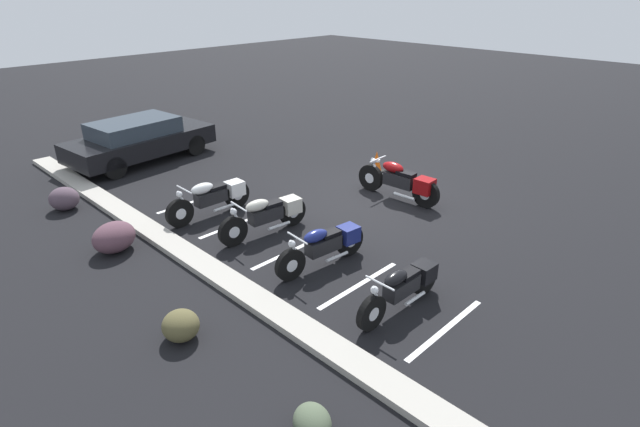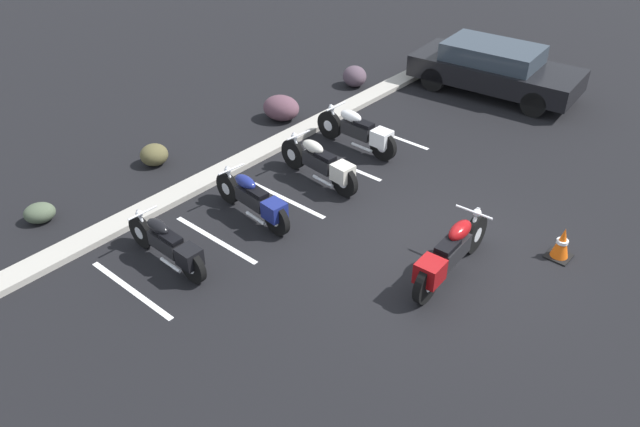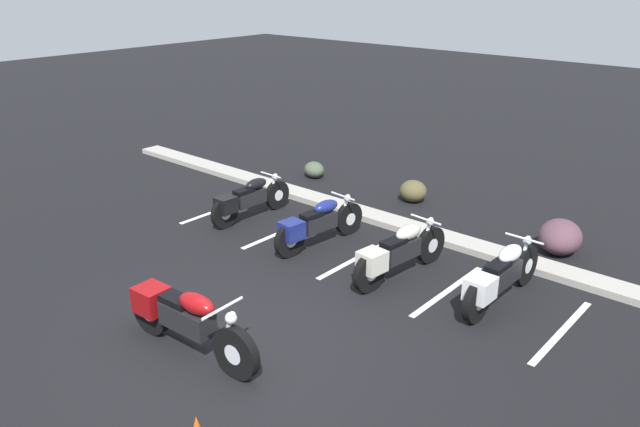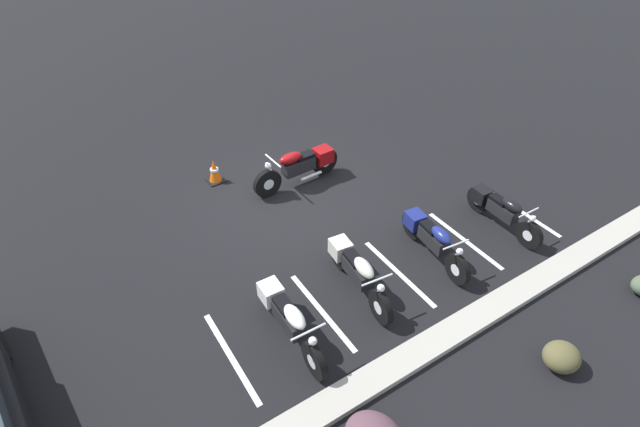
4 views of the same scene
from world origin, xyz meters
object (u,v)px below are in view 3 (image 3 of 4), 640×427
motorcycle_maroon_featured (184,318)px  landscape_rock_0 (314,170)px  parked_bike_2 (397,253)px  parked_bike_3 (500,277)px  parked_bike_0 (248,199)px  parked_bike_1 (316,224)px  landscape_rock_2 (560,237)px  landscape_rock_1 (413,191)px

motorcycle_maroon_featured → landscape_rock_0: size_ratio=4.12×
parked_bike_2 → parked_bike_3: 1.66m
parked_bike_0 → parked_bike_2: 3.71m
motorcycle_maroon_featured → parked_bike_2: bearing=72.3°
parked_bike_1 → landscape_rock_2: (3.44, 2.61, -0.13)m
motorcycle_maroon_featured → parked_bike_3: motorcycle_maroon_featured is taller
landscape_rock_2 → landscape_rock_0: bearing=176.5°
parked_bike_2 → motorcycle_maroon_featured: bearing=171.3°
motorcycle_maroon_featured → landscape_rock_2: size_ratio=2.60×
motorcycle_maroon_featured → landscape_rock_0: 7.51m
motorcycle_maroon_featured → parked_bike_1: (-0.88, 3.61, -0.05)m
parked_bike_1 → parked_bike_3: parked_bike_3 is taller
parked_bike_2 → landscape_rock_0: (-4.49, 3.07, -0.27)m
parked_bike_0 → landscape_rock_1: parked_bike_0 is taller
parked_bike_0 → parked_bike_1: bearing=-91.7°
parked_bike_3 → landscape_rock_1: parked_bike_3 is taller
parked_bike_0 → landscape_rock_0: 3.00m
landscape_rock_1 → parked_bike_2: bearing=-61.3°
parked_bike_3 → landscape_rock_2: parked_bike_3 is taller
parked_bike_2 → parked_bike_3: bearing=-73.8°
landscape_rock_2 → parked_bike_2: bearing=-121.1°
landscape_rock_0 → parked_bike_2: bearing=-34.4°
parked_bike_2 → parked_bike_0: bearing=93.2°
parked_bike_1 → landscape_rock_2: size_ratio=2.31×
parked_bike_0 → landscape_rock_2: 5.90m
parked_bike_0 → motorcycle_maroon_featured: bearing=-141.9°
parked_bike_0 → parked_bike_2: size_ratio=0.93×
motorcycle_maroon_featured → parked_bike_1: 3.72m
parked_bike_3 → landscape_rock_0: bearing=66.9°
parked_bike_0 → landscape_rock_0: (-0.78, 2.89, -0.23)m
motorcycle_maroon_featured → landscape_rock_1: (-0.84, 6.75, -0.26)m
parked_bike_3 → landscape_rock_1: (-3.40, 2.93, -0.23)m
parked_bike_0 → parked_bike_3: size_ratio=0.92×
landscape_rock_2 → motorcycle_maroon_featured: bearing=-112.3°
landscape_rock_1 → landscape_rock_2: bearing=-8.8°
motorcycle_maroon_featured → landscape_rock_2: motorcycle_maroon_featured is taller
parked_bike_3 → landscape_rock_0: parked_bike_3 is taller
landscape_rock_0 → landscape_rock_1: bearing=3.1°
parked_bike_0 → landscape_rock_1: size_ratio=3.37×
landscape_rock_0 → landscape_rock_1: size_ratio=0.95×
parked_bike_0 → landscape_rock_2: size_ratio=2.24×
landscape_rock_0 → parked_bike_3: bearing=-24.4°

